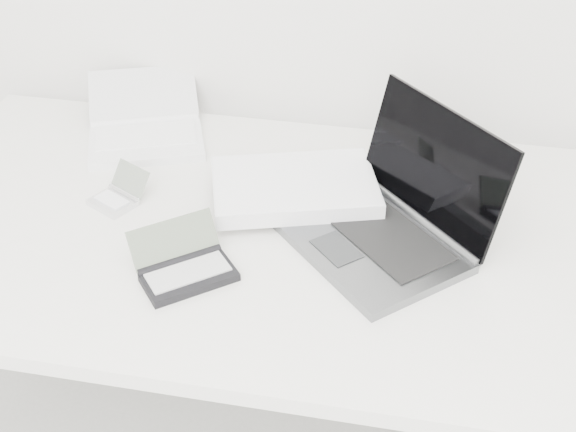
% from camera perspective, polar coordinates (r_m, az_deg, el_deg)
% --- Properties ---
extents(desk, '(1.60, 0.80, 0.73)m').
position_cam_1_polar(desk, '(1.50, 1.42, -2.55)').
color(desk, white).
rests_on(desk, ground).
extents(laptop_large, '(0.57, 0.46, 0.23)m').
position_cam_1_polar(laptop_large, '(1.49, 3.72, 0.95)').
color(laptop_large, slate).
rests_on(laptop_large, desk).
extents(netbook_open_white, '(0.33, 0.37, 0.08)m').
position_cam_1_polar(netbook_open_white, '(1.78, -10.11, 6.16)').
color(netbook_open_white, white).
rests_on(netbook_open_white, desk).
extents(pda_silver, '(0.12, 0.13, 0.06)m').
position_cam_1_polar(pda_silver, '(1.58, -12.01, 1.39)').
color(pda_silver, silver).
rests_on(pda_silver, desk).
extents(palmtop_charcoal, '(0.20, 0.20, 0.08)m').
position_cam_1_polar(palmtop_charcoal, '(1.38, -7.35, -3.65)').
color(palmtop_charcoal, black).
rests_on(palmtop_charcoal, desk).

